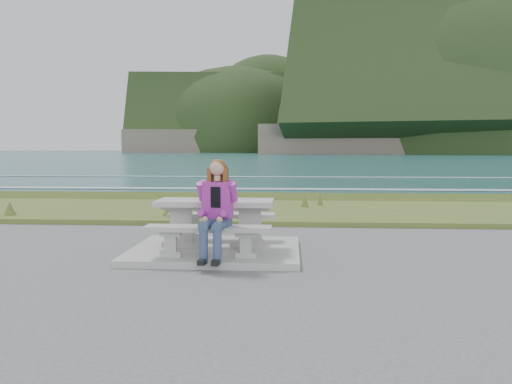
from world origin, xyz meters
TOP-DOWN VIEW (x-y plane):
  - concrete_slab at (0.00, 0.00)m, footprint 2.60×2.10m
  - picnic_table at (0.00, 0.00)m, footprint 1.80×0.75m
  - bench_landward at (0.00, -0.70)m, footprint 1.80×0.35m
  - bench_seaward at (0.00, 0.70)m, footprint 1.80×0.35m
  - grass_verge at (0.00, 5.00)m, footprint 160.00×4.50m
  - shore_drop at (0.00, 7.90)m, footprint 160.00×0.80m
  - ocean at (0.00, 25.09)m, footprint 1600.00×1600.00m
  - seated_woman at (0.12, -0.83)m, footprint 0.46×0.73m

SIDE VIEW (x-z plane):
  - ocean at x=0.00m, z-range -1.79..-1.70m
  - grass_verge at x=0.00m, z-range -0.11..0.11m
  - shore_drop at x=0.00m, z-range -1.10..1.10m
  - concrete_slab at x=0.00m, z-range 0.00..0.10m
  - bench_landward at x=0.00m, z-range 0.22..0.67m
  - bench_seaward at x=0.00m, z-range 0.22..0.67m
  - seated_woman at x=0.12m, z-range -0.08..1.32m
  - picnic_table at x=0.00m, z-range 0.31..1.06m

